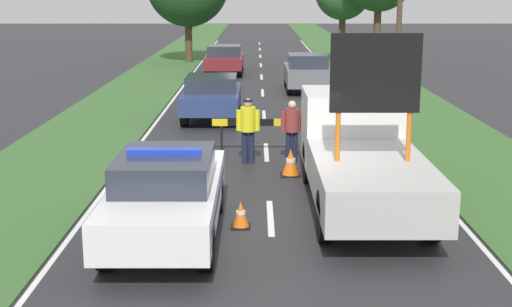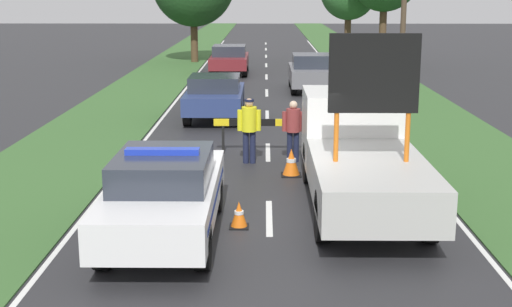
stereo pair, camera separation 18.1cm
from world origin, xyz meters
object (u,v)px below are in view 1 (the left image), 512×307
at_px(work_truck, 359,151).
at_px(queued_car_wagon_maroon, 224,59).
at_px(police_car, 166,193).
at_px(queued_car_hatch_blue, 211,96).
at_px(road_barrier, 258,125).
at_px(traffic_cone_centre_front, 240,215).
at_px(police_officer, 247,125).
at_px(queued_car_suv_grey, 306,72).
at_px(traffic_cone_near_police, 290,162).
at_px(pedestrian_civilian, 291,126).

distance_m(work_truck, queued_car_wagon_maroon, 23.17).
bearing_deg(police_car, queued_car_hatch_blue, 94.24).
relative_size(road_barrier, traffic_cone_centre_front, 4.92).
xyz_separation_m(traffic_cone_centre_front, queued_car_wagon_maroon, (-1.35, 24.49, 0.54)).
bearing_deg(police_officer, queued_car_suv_grey, -112.12).
bearing_deg(traffic_cone_centre_front, traffic_cone_near_police, 73.75).
bearing_deg(road_barrier, queued_car_hatch_blue, 99.15).
xyz_separation_m(road_barrier, police_officer, (-0.26, -1.10, 0.22)).
distance_m(road_barrier, queued_car_suv_grey, 12.34).
height_order(work_truck, pedestrian_civilian, work_truck).
height_order(police_car, pedestrian_civilian, police_car).
xyz_separation_m(police_car, traffic_cone_centre_front, (1.28, 0.53, -0.57)).
bearing_deg(police_officer, work_truck, 112.77).
distance_m(police_car, queued_car_hatch_blue, 11.82).
xyz_separation_m(pedestrian_civilian, queued_car_suv_grey, (1.31, 13.09, -0.12)).
height_order(queued_car_hatch_blue, queued_car_wagon_maroon, same).
bearing_deg(police_officer, traffic_cone_centre_front, 77.27).
distance_m(police_officer, pedestrian_civilian, 1.12).
bearing_deg(queued_car_wagon_maroon, traffic_cone_near_police, 96.75).
distance_m(police_car, traffic_cone_near_police, 4.94).
height_order(pedestrian_civilian, queued_car_suv_grey, queued_car_suv_grey).
bearing_deg(police_car, work_truck, 35.06).
relative_size(police_car, queued_car_suv_grey, 1.18).
xyz_separation_m(police_officer, traffic_cone_near_police, (1.02, -1.23, -0.66)).
height_order(road_barrier, queued_car_suv_grey, queued_car_suv_grey).
height_order(road_barrier, traffic_cone_near_police, road_barrier).
height_order(queued_car_suv_grey, queued_car_wagon_maroon, queued_car_suv_grey).
distance_m(road_barrier, police_officer, 1.15).
bearing_deg(police_officer, traffic_cone_near_police, 117.68).
bearing_deg(queued_car_suv_grey, police_car, 78.62).
bearing_deg(traffic_cone_near_police, queued_car_suv_grey, 84.48).
bearing_deg(police_officer, police_car, 64.37).
xyz_separation_m(road_barrier, pedestrian_civilian, (0.85, -0.95, 0.16)).
relative_size(police_car, work_truck, 0.80).
bearing_deg(queued_car_suv_grey, police_officer, 79.66).
bearing_deg(queued_car_hatch_blue, traffic_cone_near_police, 107.06).
bearing_deg(work_truck, police_car, 30.85).
height_order(pedestrian_civilian, queued_car_hatch_blue, pedestrian_civilian).
height_order(traffic_cone_near_police, queued_car_wagon_maroon, queued_car_wagon_maroon).
distance_m(traffic_cone_centre_front, queued_car_suv_grey, 18.43).
relative_size(traffic_cone_near_police, queued_car_suv_grey, 0.16).
bearing_deg(queued_car_hatch_blue, police_car, 89.63).
bearing_deg(queued_car_hatch_blue, road_barrier, 106.66).
height_order(work_truck, queued_car_suv_grey, work_truck).
distance_m(road_barrier, traffic_cone_near_police, 2.49).
relative_size(work_truck, road_barrier, 2.51).
distance_m(pedestrian_civilian, traffic_cone_near_police, 1.51).
xyz_separation_m(police_car, traffic_cone_near_police, (2.38, 4.30, -0.49)).
bearing_deg(queued_car_wagon_maroon, traffic_cone_centre_front, 93.17).
bearing_deg(traffic_cone_centre_front, police_officer, 89.05).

